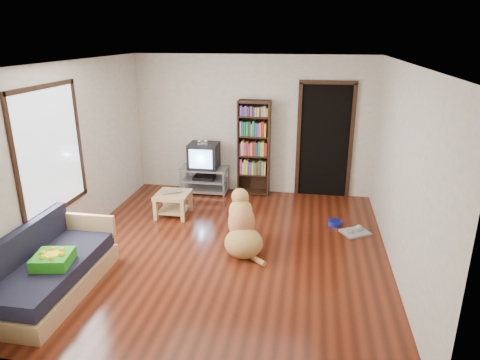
% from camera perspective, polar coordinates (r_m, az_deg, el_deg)
% --- Properties ---
extents(ground, '(5.00, 5.00, 0.00)m').
position_cam_1_polar(ground, '(6.24, -1.68, -9.25)').
color(ground, '#5C200F').
rests_on(ground, ground).
extents(ceiling, '(5.00, 5.00, 0.00)m').
position_cam_1_polar(ceiling, '(5.51, -1.95, 15.34)').
color(ceiling, white).
rests_on(ceiling, ground).
extents(wall_back, '(4.50, 0.00, 4.50)m').
position_cam_1_polar(wall_back, '(8.13, 1.69, 7.25)').
color(wall_back, beige).
rests_on(wall_back, ground).
extents(wall_front, '(4.50, 0.00, 4.50)m').
position_cam_1_polar(wall_front, '(3.50, -10.02, -9.41)').
color(wall_front, beige).
rests_on(wall_front, ground).
extents(wall_left, '(0.00, 5.00, 5.00)m').
position_cam_1_polar(wall_left, '(6.55, -21.51, 3.06)').
color(wall_left, beige).
rests_on(wall_left, ground).
extents(wall_right, '(0.00, 5.00, 5.00)m').
position_cam_1_polar(wall_right, '(5.75, 20.77, 1.05)').
color(wall_right, beige).
rests_on(wall_right, ground).
extents(green_cushion, '(0.47, 0.47, 0.13)m').
position_cam_1_polar(green_cushion, '(5.44, -23.66, -9.67)').
color(green_cushion, green).
rests_on(green_cushion, sofa).
extents(laptop, '(0.42, 0.38, 0.03)m').
position_cam_1_polar(laptop, '(7.26, -9.05, -1.72)').
color(laptop, silver).
rests_on(laptop, coffee_table).
extents(dog_bowl, '(0.22, 0.22, 0.08)m').
position_cam_1_polar(dog_bowl, '(7.13, 12.56, -5.60)').
color(dog_bowl, navy).
rests_on(dog_bowl, ground).
extents(grey_rag, '(0.51, 0.48, 0.03)m').
position_cam_1_polar(grey_rag, '(6.94, 15.11, -6.75)').
color(grey_rag, gray).
rests_on(grey_rag, ground).
extents(window, '(0.03, 1.46, 1.70)m').
position_cam_1_polar(window, '(6.09, -23.95, 3.56)').
color(window, white).
rests_on(window, wall_left).
extents(doorway, '(1.03, 0.05, 2.19)m').
position_cam_1_polar(doorway, '(8.08, 11.23, 5.51)').
color(doorway, black).
rests_on(doorway, wall_back).
extents(tv_stand, '(0.90, 0.45, 0.50)m').
position_cam_1_polar(tv_stand, '(8.33, -4.75, 0.14)').
color(tv_stand, '#99999E').
rests_on(tv_stand, ground).
extents(crt_tv, '(0.55, 0.52, 0.58)m').
position_cam_1_polar(crt_tv, '(8.21, -4.80, 3.32)').
color(crt_tv, black).
rests_on(crt_tv, tv_stand).
extents(bookshelf, '(0.60, 0.30, 1.80)m').
position_cam_1_polar(bookshelf, '(8.04, 1.87, 4.93)').
color(bookshelf, black).
rests_on(bookshelf, ground).
extents(sofa, '(0.80, 1.80, 0.80)m').
position_cam_1_polar(sofa, '(5.66, -24.00, -11.15)').
color(sofa, tan).
rests_on(sofa, ground).
extents(coffee_table, '(0.55, 0.55, 0.40)m').
position_cam_1_polar(coffee_table, '(7.33, -8.92, -2.62)').
color(coffee_table, tan).
rests_on(coffee_table, ground).
extents(dog, '(0.71, 0.97, 0.87)m').
position_cam_1_polar(dog, '(6.12, 0.31, -6.48)').
color(dog, '#BB8448').
rests_on(dog, ground).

